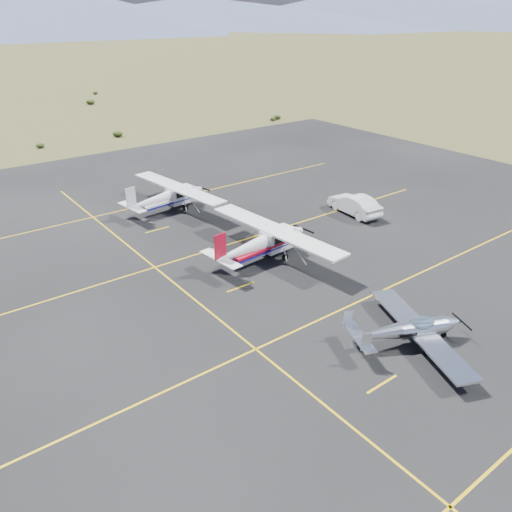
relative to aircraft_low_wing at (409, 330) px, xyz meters
name	(u,v)px	position (x,y,z in m)	size (l,w,h in m)	color
ground	(368,326)	(-0.41, 2.26, -0.86)	(1600.00, 1600.00, 0.00)	#383D1C
apron	(284,276)	(-0.41, 9.26, -0.86)	(72.00, 72.00, 0.02)	black
aircraft_low_wing	(409,330)	(0.00, 0.00, 0.00)	(6.09, 8.05, 1.79)	silver
aircraft_cessna	(263,242)	(-0.06, 11.90, 0.44)	(6.98, 11.61, 2.93)	silver
aircraft_plain	(167,196)	(-0.76, 23.91, 0.38)	(6.67, 11.05, 2.79)	silver
sedan	(354,204)	(11.09, 13.98, -0.03)	(1.73, 4.95, 1.63)	white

